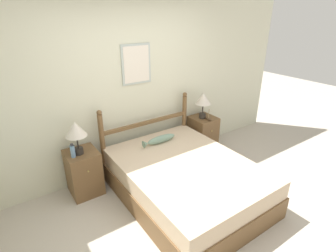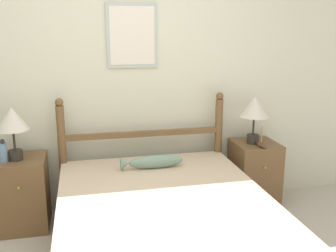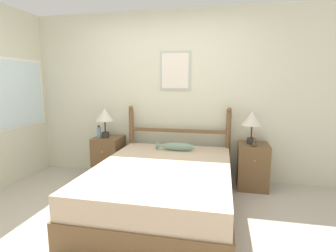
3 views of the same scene
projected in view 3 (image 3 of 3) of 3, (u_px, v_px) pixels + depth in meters
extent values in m
plane|color=#B7AD9E|center=(127.00, 233.00, 2.61)|extent=(16.00, 16.00, 0.00)
cube|color=beige|center=(165.00, 96.00, 4.08)|extent=(6.40, 0.06, 2.55)
cube|color=#ADB7B2|center=(175.00, 71.00, 3.94)|extent=(0.46, 0.02, 0.58)
cube|color=silver|center=(175.00, 71.00, 3.93)|extent=(0.40, 0.01, 0.52)
cube|color=white|center=(18.00, 94.00, 3.90)|extent=(0.01, 1.06, 1.04)
cube|color=silver|center=(19.00, 94.00, 3.90)|extent=(0.01, 0.98, 0.96)
cube|color=brown|center=(163.00, 197.00, 3.09)|extent=(1.56, 2.07, 0.30)
cube|color=#CCB293|center=(163.00, 175.00, 3.04)|extent=(1.52, 2.03, 0.24)
cylinder|color=brown|center=(132.00, 143.00, 4.14)|extent=(0.07, 0.07, 1.06)
sphere|color=brown|center=(131.00, 108.00, 4.05)|extent=(0.07, 0.07, 0.07)
cylinder|color=brown|center=(228.00, 148.00, 3.84)|extent=(0.07, 0.07, 1.06)
sphere|color=brown|center=(229.00, 110.00, 3.75)|extent=(0.07, 0.07, 0.07)
cube|color=brown|center=(178.00, 131.00, 3.95)|extent=(1.48, 0.05, 0.05)
cube|color=brown|center=(109.00, 157.00, 4.14)|extent=(0.41, 0.43, 0.64)
sphere|color=tan|center=(102.00, 152.00, 3.90)|extent=(0.02, 0.02, 0.02)
cube|color=brown|center=(252.00, 166.00, 3.69)|extent=(0.41, 0.43, 0.64)
sphere|color=tan|center=(255.00, 161.00, 3.45)|extent=(0.02, 0.02, 0.02)
cylinder|color=#2D2823|center=(105.00, 135.00, 4.06)|extent=(0.12, 0.12, 0.08)
cylinder|color=#2D2823|center=(105.00, 126.00, 4.04)|extent=(0.02, 0.02, 0.18)
cone|color=beige|center=(105.00, 115.00, 4.01)|extent=(0.27, 0.27, 0.19)
cylinder|color=#2D2823|center=(251.00, 141.00, 3.64)|extent=(0.12, 0.12, 0.08)
cylinder|color=#2D2823|center=(252.00, 132.00, 3.61)|extent=(0.02, 0.02, 0.18)
cone|color=beige|center=(252.00, 118.00, 3.58)|extent=(0.27, 0.27, 0.19)
cylinder|color=#668CB2|center=(99.00, 133.00, 4.03)|extent=(0.06, 0.06, 0.16)
sphere|color=#333338|center=(99.00, 126.00, 4.01)|extent=(0.04, 0.04, 0.04)
ellipsoid|color=#4C3823|center=(254.00, 145.00, 3.51)|extent=(0.06, 0.17, 0.04)
cylinder|color=#997F56|center=(254.00, 137.00, 3.49)|extent=(0.01, 0.01, 0.16)
ellipsoid|color=gray|center=(178.00, 147.00, 3.65)|extent=(0.48, 0.10, 0.12)
cone|color=gray|center=(159.00, 146.00, 3.71)|extent=(0.07, 0.10, 0.10)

